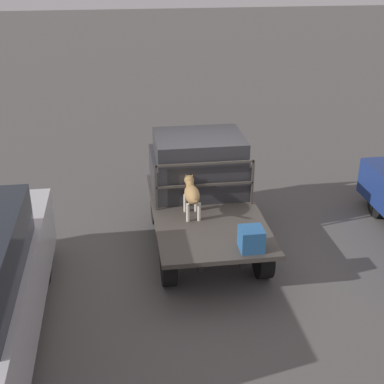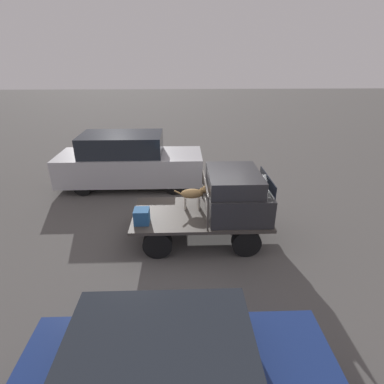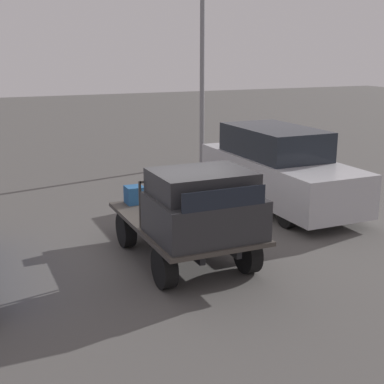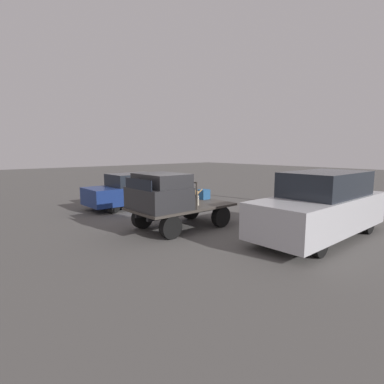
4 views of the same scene
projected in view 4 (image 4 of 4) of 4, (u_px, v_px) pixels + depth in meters
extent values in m
plane|color=#514F4C|center=(182.00, 227.00, 10.34)|extent=(80.00, 80.00, 0.00)
cylinder|color=black|center=(171.00, 227.00, 8.98)|extent=(0.72, 0.24, 0.72)
cylinder|color=black|center=(142.00, 218.00, 10.19)|extent=(0.72, 0.24, 0.72)
cylinder|color=black|center=(221.00, 217.00, 10.40)|extent=(0.72, 0.24, 0.72)
cylinder|color=black|center=(191.00, 210.00, 11.61)|extent=(0.72, 0.24, 0.72)
cube|color=black|center=(188.00, 212.00, 10.01)|extent=(3.24, 0.10, 0.18)
cube|color=black|center=(176.00, 209.00, 10.51)|extent=(3.24, 0.10, 0.18)
cube|color=#3D3833|center=(182.00, 206.00, 10.24)|extent=(3.52, 1.93, 0.08)
cube|color=#28282B|center=(159.00, 198.00, 9.57)|extent=(1.52, 1.81, 0.70)
cube|color=#28282B|center=(162.00, 180.00, 9.57)|extent=(1.29, 1.67, 0.43)
cube|color=black|center=(138.00, 184.00, 9.01)|extent=(0.02, 1.49, 0.32)
cube|color=#3D3833|center=(197.00, 196.00, 9.44)|extent=(0.04, 0.04, 0.88)
cube|color=#3D3833|center=(164.00, 190.00, 10.76)|extent=(0.04, 0.04, 0.88)
cube|color=#3D3833|center=(179.00, 181.00, 10.04)|extent=(0.04, 1.77, 0.04)
cube|color=#3D3833|center=(179.00, 193.00, 10.10)|extent=(0.04, 1.77, 0.04)
cylinder|color=beige|center=(190.00, 202.00, 9.94)|extent=(0.06, 0.06, 0.34)
cylinder|color=beige|center=(186.00, 201.00, 10.09)|extent=(0.06, 0.06, 0.34)
cylinder|color=beige|center=(198.00, 201.00, 10.19)|extent=(0.06, 0.06, 0.34)
cylinder|color=beige|center=(194.00, 200.00, 10.33)|extent=(0.06, 0.06, 0.34)
ellipsoid|color=olive|center=(192.00, 193.00, 10.10)|extent=(0.60, 0.26, 0.26)
sphere|color=beige|center=(188.00, 195.00, 10.00)|extent=(0.12, 0.12, 0.12)
cylinder|color=olive|center=(186.00, 192.00, 9.93)|extent=(0.19, 0.14, 0.18)
sphere|color=olive|center=(184.00, 191.00, 9.86)|extent=(0.18, 0.18, 0.18)
cone|color=beige|center=(182.00, 191.00, 9.81)|extent=(0.10, 0.10, 0.10)
cone|color=olive|center=(185.00, 189.00, 9.81)|extent=(0.06, 0.08, 0.10)
cone|color=olive|center=(183.00, 188.00, 9.89)|extent=(0.06, 0.08, 0.10)
cylinder|color=olive|center=(200.00, 192.00, 10.33)|extent=(0.26, 0.04, 0.17)
cube|color=#235184|center=(204.00, 194.00, 11.53)|extent=(0.37, 0.37, 0.37)
cylinder|color=black|center=(113.00, 206.00, 12.65)|extent=(0.60, 0.20, 0.60)
cylinder|color=black|center=(98.00, 202.00, 13.76)|extent=(0.60, 0.20, 0.60)
cylinder|color=black|center=(162.00, 200.00, 14.29)|extent=(0.60, 0.20, 0.60)
cylinder|color=black|center=(145.00, 196.00, 15.39)|extent=(0.60, 0.20, 0.60)
cube|color=navy|center=(130.00, 194.00, 13.97)|extent=(4.07, 1.76, 0.76)
cube|color=#1E232B|center=(134.00, 179.00, 14.02)|extent=(2.24, 1.59, 0.55)
cylinder|color=black|center=(319.00, 245.00, 7.44)|extent=(0.60, 0.20, 0.60)
cylinder|color=black|center=(265.00, 232.00, 8.64)|extent=(0.60, 0.20, 0.60)
cylinder|color=black|center=(368.00, 224.00, 9.55)|extent=(0.60, 0.20, 0.60)
cylinder|color=black|center=(319.00, 216.00, 10.75)|extent=(0.60, 0.20, 0.60)
cube|color=#B7B7BC|center=(320.00, 213.00, 9.03)|extent=(5.25, 1.89, 1.02)
cube|color=#1E232B|center=(326.00, 184.00, 9.08)|extent=(2.89, 1.70, 0.74)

